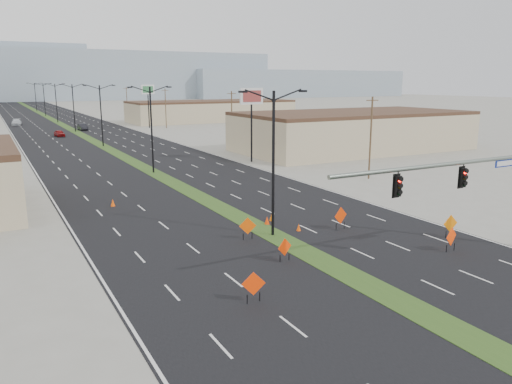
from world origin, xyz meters
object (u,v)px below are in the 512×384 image
streetlight_4 (56,102)px  streetlight_5 (44,98)px  streetlight_2 (101,114)px  car_far (16,122)px  cone_1 (267,221)px  car_left (59,133)px  construction_sign_0 (253,285)px  pole_sign_east_near (251,102)px  construction_sign_3 (341,216)px  signal_mast (484,182)px  car_mid (83,127)px  cone_0 (272,217)px  construction_sign_2 (248,227)px  construction_sign_1 (285,248)px  construction_sign_4 (450,224)px  streetlight_3 (74,106)px  construction_sign_5 (451,237)px  streetlight_0 (273,159)px  pole_sign_east_far (148,93)px  streetlight_1 (152,127)px  cone_2 (299,227)px  streetlight_6 (35,96)px  cone_3 (113,203)px

streetlight_4 → streetlight_5: 28.00m
streetlight_2 → streetlight_4: same height
car_far → cone_1: bearing=-78.9°
car_left → construction_sign_0: size_ratio=2.34×
pole_sign_east_near → construction_sign_3: bearing=-101.1°
signal_mast → car_mid: 97.14m
cone_0 → pole_sign_east_near: size_ratio=0.07×
car_far → construction_sign_2: bearing=-80.6°
signal_mast → construction_sign_1: 12.41m
car_left → construction_sign_4: construction_sign_4 is taller
streetlight_4 → car_mid: 25.69m
cone_0 → car_far: bearing=96.5°
signal_mast → pole_sign_east_near: (5.59, 39.82, 3.19)m
streetlight_3 → construction_sign_5: streetlight_3 is taller
streetlight_2 → construction_sign_1: streetlight_2 is taller
streetlight_2 → construction_sign_1: 61.02m
streetlight_0 → signal_mast: bearing=-49.5°
streetlight_0 → construction_sign_0: (-6.36, -9.00, -4.48)m
streetlight_2 → streetlight_5: 84.00m
pole_sign_east_far → streetlight_1: bearing=-115.9°
streetlight_0 → construction_sign_0: 11.90m
signal_mast → streetlight_2: bearing=97.4°
streetlight_2 → construction_sign_5: bearing=-82.7°
cone_0 → cone_1: size_ratio=1.02×
construction_sign_2 → pole_sign_east_near: pole_sign_east_near is taller
construction_sign_3 → cone_2: size_ratio=3.17×
streetlight_2 → car_left: (-4.35, 19.31, -4.78)m
car_far → construction_sign_1: (8.10, -112.22, 0.08)m
car_far → cone_1: car_far is taller
cone_2 → car_far: bearing=96.5°
signal_mast → construction_sign_4: 5.70m
construction_sign_5 → cone_0: bearing=105.2°
streetlight_3 → pole_sign_east_far: 16.95m
construction_sign_0 → construction_sign_5: construction_sign_5 is taller
signal_mast → cone_0: 15.51m
signal_mast → cone_2: signal_mast is taller
streetlight_0 → pole_sign_east_near: bearing=64.6°
streetlight_2 → cone_0: streetlight_2 is taller
streetlight_3 → cone_2: streetlight_3 is taller
streetlight_3 → car_far: streetlight_3 is taller
car_mid → construction_sign_5: size_ratio=2.64×
cone_0 → cone_1: bearing=-139.4°
signal_mast → streetlight_6: 178.21m
streetlight_1 → construction_sign_0: streetlight_1 is taller
car_far → signal_mast: bearing=-75.9°
construction_sign_2 → cone_1: bearing=60.2°
cone_0 → pole_sign_east_far: size_ratio=0.07×
streetlight_3 → cone_3: size_ratio=15.57×
construction_sign_1 → construction_sign_3: bearing=14.2°
car_left → streetlight_2: bearing=-83.9°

